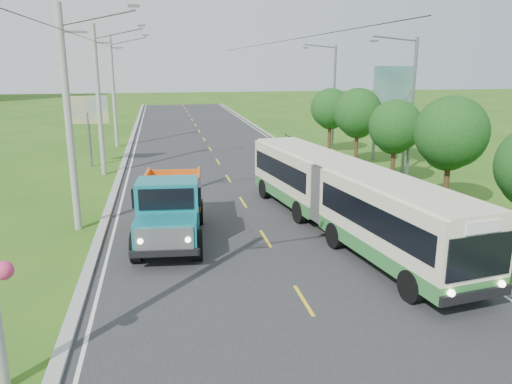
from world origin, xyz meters
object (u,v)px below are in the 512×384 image
object	(u,v)px
planter_far	(331,159)
billboard_right	(391,94)
tree_fourth	(395,129)
tree_fifth	(358,115)
tree_back	(330,110)
streetlight_mid	(410,107)
pole_mid	(99,100)
bus	(344,193)
dump_truck	(170,204)
planter_mid	(374,183)
streetlight_far	(332,94)
pole_far	(114,91)
tree_third	(450,136)
pole_near	(69,120)
billboard_left	(87,114)
planter_near	(444,221)

from	to	relation	value
planter_far	billboard_right	size ratio (longest dim) A/B	0.09
tree_fourth	tree_fifth	distance (m)	6.01
tree_back	billboard_right	size ratio (longest dim) A/B	0.75
tree_fourth	streetlight_mid	distance (m)	1.54
pole_mid	bus	xyz separation A→B (m)	(11.83, -14.95, -3.19)
tree_back	dump_truck	bearing A→B (deg)	-125.56
tree_fourth	tree_back	world-z (taller)	tree_back
planter_mid	streetlight_far	bearing A→B (deg)	81.70
pole_mid	tree_back	xyz separation A→B (m)	(18.12, 5.14, -1.44)
pole_far	tree_back	bearing A→B (deg)	-20.74
pole_far	streetlight_mid	xyz separation A→B (m)	(18.90, -19.00, -0.19)
planter_mid	dump_truck	size ratio (longest dim) A/B	0.09
streetlight_far	bus	world-z (taller)	streetlight_far
tree_third	bus	distance (m)	6.95
pole_mid	streetlight_mid	distance (m)	20.16
streetlight_far	planter_far	distance (m)	7.84
streetlight_mid	dump_truck	bearing A→B (deg)	-153.49
tree_third	planter_far	world-z (taller)	tree_third
tree_fifth	tree_third	bearing A→B (deg)	-90.00
streetlight_mid	pole_far	bearing A→B (deg)	134.86
planter_far	billboard_right	bearing A→B (deg)	-28.39
pole_near	tree_back	distance (m)	24.98
pole_mid	billboard_right	xyz separation A→B (m)	(20.56, -1.00, 0.25)
bus	dump_truck	distance (m)	7.67
tree_fifth	pole_near	bearing A→B (deg)	-148.41
pole_far	billboard_right	xyz separation A→B (m)	(20.56, -13.00, 0.25)
bus	dump_truck	xyz separation A→B (m)	(-7.64, 0.61, -0.25)
planter_far	billboard_left	world-z (taller)	billboard_left
planter_mid	billboard_left	size ratio (longest dim) A/B	0.13
tree_fourth	planter_mid	bearing A→B (deg)	-173.61
tree_back	planter_far	distance (m)	5.48
planter_far	bus	size ratio (longest dim) A/B	0.04
tree_back	planter_near	distance (m)	20.46
tree_fourth	bus	size ratio (longest dim) A/B	0.33
tree_third	streetlight_mid	size ratio (longest dim) A/B	0.66
planter_far	bus	xyz separation A→B (m)	(-5.03, -15.95, 1.62)
tree_fourth	dump_truck	world-z (taller)	tree_fourth
tree_fourth	billboard_left	bearing A→B (deg)	153.01
tree_fifth	tree_back	bearing A→B (deg)	90.00
pole_far	billboard_right	bearing A→B (deg)	-32.30
streetlight_mid	billboard_left	bearing A→B (deg)	153.60
pole_near	tree_back	world-z (taller)	pole_near
tree_fourth	planter_mid	xyz separation A→B (m)	(-1.26, -0.14, -3.30)
planter_mid	billboard_right	xyz separation A→B (m)	(3.70, 6.00, 5.06)
tree_fourth	streetlight_mid	xyz separation A→B (m)	(0.79, -0.14, 1.32)
pole_mid	dump_truck	bearing A→B (deg)	-73.70
tree_third	planter_mid	bearing A→B (deg)	102.10
bus	dump_truck	world-z (taller)	bus
pole_near	pole_mid	bearing A→B (deg)	90.00
billboard_left	billboard_right	size ratio (longest dim) A/B	0.71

